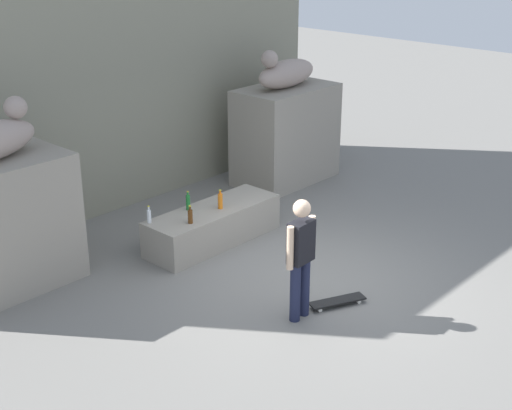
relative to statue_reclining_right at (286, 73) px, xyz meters
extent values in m
plane|color=slate|center=(-3.04, -3.04, -2.18)|extent=(40.00, 40.00, 0.00)
cube|color=gray|center=(-3.04, 1.51, 0.53)|extent=(9.73, 0.60, 5.42)
cube|color=gray|center=(0.04, 0.00, -1.23)|extent=(2.03, 1.18, 1.89)
sphere|color=#A6938A|center=(-5.57, 0.12, 0.33)|extent=(0.32, 0.32, 0.32)
ellipsoid|color=#A6938A|center=(0.04, 0.00, -0.02)|extent=(1.64, 0.69, 0.52)
sphere|color=#A6938A|center=(-0.51, -0.04, 0.33)|extent=(0.32, 0.32, 0.32)
cube|color=gray|center=(-3.04, -1.09, -1.88)|extent=(2.37, 0.79, 0.60)
cylinder|color=#1E233F|center=(-3.83, -3.63, -1.77)|extent=(0.14, 0.14, 0.82)
cylinder|color=#1E233F|center=(-4.03, -3.63, -1.77)|extent=(0.14, 0.14, 0.82)
cube|color=black|center=(-3.93, -3.63, -1.08)|extent=(0.37, 0.21, 0.56)
sphere|color=beige|center=(-3.93, -3.63, -0.62)|extent=(0.23, 0.23, 0.23)
cylinder|color=beige|center=(-3.70, -3.62, -1.09)|extent=(0.09, 0.09, 0.58)
cylinder|color=beige|center=(-4.15, -3.64, -1.09)|extent=(0.09, 0.09, 0.58)
cube|color=black|center=(-3.33, -3.81, -2.11)|extent=(0.81, 0.52, 0.02)
cylinder|color=white|center=(-3.63, -3.75, -2.15)|extent=(0.06, 0.05, 0.06)
cylinder|color=white|center=(-3.58, -3.62, -2.15)|extent=(0.06, 0.05, 0.06)
cylinder|color=white|center=(-3.09, -4.00, -2.15)|extent=(0.06, 0.05, 0.06)
cylinder|color=white|center=(-3.03, -3.88, -2.15)|extent=(0.06, 0.05, 0.06)
cylinder|color=silver|center=(-4.10, -0.79, -1.48)|extent=(0.07, 0.07, 0.20)
cylinder|color=silver|center=(-4.10, -0.79, -1.35)|extent=(0.03, 0.03, 0.06)
cylinder|color=yellow|center=(-4.10, -0.79, -1.31)|extent=(0.04, 0.04, 0.01)
cylinder|color=#1E722D|center=(-3.35, -0.85, -1.46)|extent=(0.07, 0.07, 0.24)
cylinder|color=#1E722D|center=(-3.35, -0.85, -1.31)|extent=(0.03, 0.03, 0.06)
cylinder|color=yellow|center=(-3.35, -0.85, -1.27)|extent=(0.04, 0.04, 0.01)
cylinder|color=orange|center=(-2.96, -1.18, -1.46)|extent=(0.08, 0.08, 0.25)
cylinder|color=orange|center=(-2.96, -1.18, -1.31)|extent=(0.03, 0.03, 0.06)
cylinder|color=yellow|center=(-2.96, -1.18, -1.27)|extent=(0.04, 0.04, 0.01)
cylinder|color=#593314|center=(-3.69, -1.27, -1.48)|extent=(0.08, 0.08, 0.21)
cylinder|color=#593314|center=(-3.69, -1.27, -1.34)|extent=(0.03, 0.03, 0.06)
cylinder|color=yellow|center=(-3.69, -1.27, -1.30)|extent=(0.04, 0.04, 0.01)
camera|label=1|loc=(-10.48, -8.88, 2.77)|focal=50.88mm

